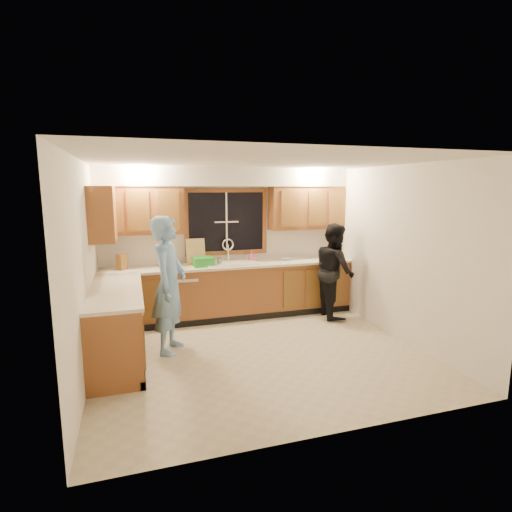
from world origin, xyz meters
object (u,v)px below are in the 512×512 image
Objects in this scene: stove at (115,342)px; man at (169,285)px; sink at (231,267)px; dishwasher at (181,297)px; knife_block at (122,262)px; woman at (334,270)px; bowl at (285,258)px; dish_crate at (203,262)px; soap_bottle at (251,256)px.

man is at bearing 44.32° from stove.
dishwasher is at bearing -179.01° from sink.
woman is at bearing -52.79° from knife_block.
sink is 2.60m from stove.
sink is 4.21× the size of bowl.
dishwasher is 0.69m from dish_crate.
soap_bottle reaches higher than stove.
man is at bearing -139.26° from soap_bottle.
dish_crate is 1.55× the size of bowl.
sink is at bearing 0.99° from dishwasher.
woman is at bearing -16.34° from sink.
sink is at bearing 45.39° from stove.
woman is (2.80, 0.67, -0.11)m from man.
man is 7.41× the size of knife_block.
woman is 0.89m from bowl.
dishwasher is 2.04m from stove.
dishwasher is 0.45× the size of man.
sink reaches higher than knife_block.
stove is at bearing 156.60° from man.
soap_bottle is at bearing 7.48° from dishwasher.
sink is 0.50m from dish_crate.
knife_block is at bearing 87.83° from stove.
soap_bottle is (1.25, 0.16, 0.60)m from dishwasher.
woman is 6.52× the size of knife_block.
soap_bottle is (2.13, 0.13, -0.03)m from knife_block.
dishwasher is 4.01× the size of bowl.
man is 2.88m from woman.
sink is at bearing -21.71° from man.
bowl is (1.00, 0.07, 0.08)m from sink.
woman reaches higher than dish_crate.
dish_crate reaches higher than stove.
stove is 3.01m from soap_bottle.
sink reaches higher than bowl.
man is 10.00× the size of soap_bottle.
sink is 1.74m from knife_block.
stove is 3.67× the size of knife_block.
dishwasher is at bearing 171.69° from dish_crate.
bowl is at bearing -37.56° from man.
woman is 8.79× the size of soap_bottle.
soap_bottle is at bearing -26.98° from man.
knife_block is 1.25m from dish_crate.
dish_crate is (1.32, 1.76, 0.54)m from stove.
sink is 4.73× the size of soap_bottle.
soap_bottle is (-1.28, 0.64, 0.21)m from woman.
dishwasher is 2.59× the size of dish_crate.
woman reaches higher than soap_bottle.
dishwasher is 0.91× the size of stove.
stove is at bearing 118.70° from woman.
man reaches higher than woman.
dish_crate is at bearing 53.06° from stove.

